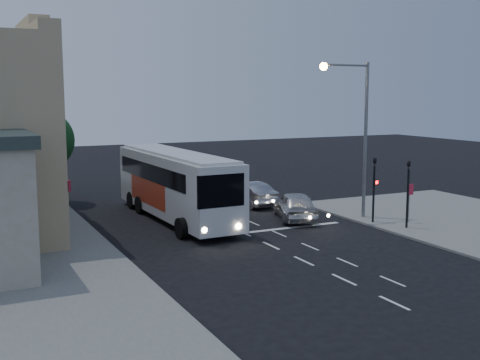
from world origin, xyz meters
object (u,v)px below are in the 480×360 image
car_sedan_a (247,194)px  traffic_signal_main (374,182)px  car_sedan_c (195,174)px  street_tree (43,137)px  car_extra (166,166)px  traffic_signal_side (408,186)px  tour_bus (176,183)px  car_sedan_b (215,183)px  car_suv (295,205)px  regulatory_sign (410,197)px  streetlight (357,122)px

car_sedan_a → traffic_signal_main: bearing=105.5°
car_sedan_c → street_tree: street_tree is taller
car_extra → traffic_signal_side: size_ratio=1.10×
tour_bus → car_sedan_b: (6.08, 8.21, -1.49)m
street_tree → tour_bus: bearing=-53.1°
car_suv → street_tree: (-12.47, 11.22, 3.66)m
car_suv → traffic_signal_main: bearing=157.8°
tour_bus → street_tree: (-6.16, 8.20, 2.34)m
car_suv → car_sedan_b: 11.24m
car_suv → street_tree: 17.17m
car_extra → regulatory_sign: 27.03m
car_suv → streetlight: 6.00m
traffic_signal_side → street_tree: bearing=135.5°
car_sedan_b → car_extra: 11.24m
regulatory_sign → streetlight: bearing=128.7°
traffic_signal_side → car_sedan_a: bearing=113.8°
car_sedan_b → regulatory_sign: size_ratio=2.09×
traffic_signal_side → car_extra: bearing=98.8°
car_sedan_c → car_extra: size_ratio=1.14×
car_sedan_b → streetlight: (3.31, -12.83, 5.07)m
traffic_signal_main → streetlight: 3.61m
streetlight → street_tree: streetlight is taller
car_extra → car_sedan_b: bearing=92.5°
regulatory_sign → streetlight: (-1.96, 2.44, 4.14)m
car_extra → traffic_signal_main: traffic_signal_main is taller
car_sedan_a → street_tree: size_ratio=0.77×
car_sedan_c → car_extra: car_extra is taller
car_sedan_b → traffic_signal_main: 14.80m
car_sedan_a → car_sedan_c: bearing=-103.1°
car_extra → regulatory_sign: regulatory_sign is taller
car_suv → traffic_signal_main: 4.77m
traffic_signal_side → streetlight: (-0.96, 3.40, 3.31)m
tour_bus → car_sedan_c: 14.85m
tour_bus → car_sedan_b: 10.33m
car_sedan_b → regulatory_sign: bearing=104.6°
traffic_signal_side → street_tree: size_ratio=0.66×
traffic_signal_main → regulatory_sign: bearing=-30.8°
car_sedan_b → car_suv: bearing=86.7°
car_sedan_b → street_tree: bearing=-4.4°
car_suv → traffic_signal_side: traffic_signal_side is taller
car_extra → tour_bus: bearing=75.2°
tour_bus → traffic_signal_side: bearing=-39.5°
traffic_signal_side → streetlight: 4.84m
car_sedan_a → regulatory_sign: size_ratio=2.18×
streetlight → tour_bus: bearing=153.8°
traffic_signal_side → car_sedan_b: bearing=104.7°
traffic_signal_main → traffic_signal_side: 2.10m
car_extra → traffic_signal_side: 27.84m
car_sedan_a → streetlight: 9.22m
car_extra → traffic_signal_side: (4.24, -27.47, 1.67)m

